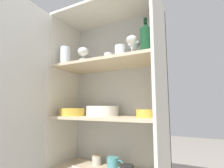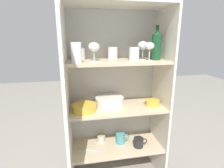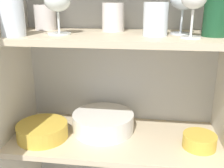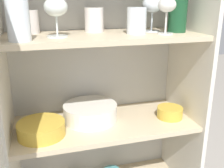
# 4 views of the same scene
# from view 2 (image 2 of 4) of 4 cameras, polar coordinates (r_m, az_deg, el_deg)

# --- Properties ---
(cupboard_back_panel) EXTENTS (0.80, 0.02, 1.44)m
(cupboard_back_panel) POSITION_cam_2_polar(r_m,az_deg,el_deg) (1.60, 0.17, -3.20)
(cupboard_back_panel) COLOR silver
(cupboard_back_panel) RESTS_ON ground_plane
(cupboard_side_left) EXTENTS (0.02, 0.37, 1.44)m
(cupboard_side_left) POSITION_cam_2_polar(r_m,az_deg,el_deg) (1.41, -14.21, -6.23)
(cupboard_side_left) COLOR silver
(cupboard_side_left) RESTS_ON ground_plane
(cupboard_side_right) EXTENTS (0.02, 0.37, 1.44)m
(cupboard_side_right) POSITION_cam_2_polar(r_m,az_deg,el_deg) (1.57, 15.66, -4.20)
(cupboard_side_right) COLOR silver
(cupboard_side_right) RESTS_ON ground_plane
(cupboard_top_panel) EXTENTS (0.80, 0.37, 0.02)m
(cupboard_top_panel) POSITION_cam_2_polar(r_m,az_deg,el_deg) (1.37, 1.78, 24.58)
(cupboard_top_panel) COLOR silver
(cupboard_top_panel) RESTS_ON cupboard_side_left
(shelf_board_lower) EXTENTS (0.76, 0.34, 0.02)m
(shelf_board_lower) POSITION_cam_2_polar(r_m,az_deg,el_deg) (1.64, 1.44, -19.52)
(shelf_board_lower) COLOR beige
(shelf_board_middle) EXTENTS (0.76, 0.34, 0.02)m
(shelf_board_middle) POSITION_cam_2_polar(r_m,az_deg,el_deg) (1.46, 1.53, -7.70)
(shelf_board_middle) COLOR beige
(shelf_board_upper) EXTENTS (0.76, 0.34, 0.02)m
(shelf_board_upper) POSITION_cam_2_polar(r_m,az_deg,el_deg) (1.36, 1.64, 7.30)
(shelf_board_upper) COLOR beige
(cupboard_door) EXTENTS (0.05, 0.40, 1.44)m
(cupboard_door) POSITION_cam_2_polar(r_m,az_deg,el_deg) (1.06, -14.73, -13.59)
(cupboard_door) COLOR silver
(cupboard_door) RESTS_ON ground_plane
(tumbler_glass_0) EXTENTS (0.07, 0.07, 0.14)m
(tumbler_glass_0) POSITION_cam_2_polar(r_m,az_deg,el_deg) (1.22, -11.61, 9.96)
(tumbler_glass_0) COLOR white
(tumbler_glass_0) RESTS_ON shelf_board_upper
(tumbler_glass_1) EXTENTS (0.08, 0.08, 0.09)m
(tumbler_glass_1) POSITION_cam_2_polar(r_m,az_deg,el_deg) (1.42, -10.41, 9.63)
(tumbler_glass_1) COLOR silver
(tumbler_glass_1) RESTS_ON shelf_board_upper
(tumbler_glass_2) EXTENTS (0.08, 0.08, 0.10)m
(tumbler_glass_2) POSITION_cam_2_polar(r_m,az_deg,el_deg) (1.36, 7.25, 9.78)
(tumbler_glass_2) COLOR white
(tumbler_glass_2) RESTS_ON shelf_board_upper
(tumbler_glass_3) EXTENTS (0.08, 0.08, 0.10)m
(tumbler_glass_3) POSITION_cam_2_polar(r_m,az_deg,el_deg) (1.43, 0.22, 10.05)
(tumbler_glass_3) COLOR silver
(tumbler_glass_3) RESTS_ON shelf_board_upper
(wine_glass_0) EXTENTS (0.07, 0.07, 0.14)m
(wine_glass_0) POSITION_cam_2_polar(r_m,az_deg,el_deg) (1.35, 12.18, 11.68)
(wine_glass_0) COLOR white
(wine_glass_0) RESTS_ON shelf_board_upper
(wine_glass_1) EXTENTS (0.08, 0.08, 0.14)m
(wine_glass_1) POSITION_cam_2_polar(r_m,az_deg,el_deg) (1.28, -5.95, 11.62)
(wine_glass_1) COLOR white
(wine_glass_1) RESTS_ON shelf_board_upper
(wine_glass_2) EXTENTS (0.08, 0.08, 0.14)m
(wine_glass_2) POSITION_cam_2_polar(r_m,az_deg,el_deg) (1.43, 10.06, 12.05)
(wine_glass_2) COLOR white
(wine_glass_2) RESTS_ON shelf_board_upper
(wine_bottle) EXTENTS (0.08, 0.08, 0.26)m
(wine_bottle) POSITION_cam_2_polar(r_m,az_deg,el_deg) (1.43, 14.31, 12.24)
(wine_bottle) COLOR #194728
(wine_bottle) RESTS_ON shelf_board_upper
(plate_stack_white) EXTENTS (0.24, 0.24, 0.07)m
(plate_stack_white) POSITION_cam_2_polar(r_m,az_deg,el_deg) (1.47, -0.80, -5.62)
(plate_stack_white) COLOR white
(plate_stack_white) RESTS_ON shelf_board_middle
(mixing_bowl_large) EXTENTS (0.19, 0.19, 0.06)m
(mixing_bowl_large) POSITION_cam_2_polar(r_m,az_deg,el_deg) (1.37, -9.03, -7.55)
(mixing_bowl_large) COLOR gold
(mixing_bowl_large) RESTS_ON shelf_board_middle
(serving_bowl_small) EXTENTS (0.12, 0.12, 0.05)m
(serving_bowl_small) POSITION_cam_2_polar(r_m,az_deg,el_deg) (1.51, 13.05, -5.88)
(serving_bowl_small) COLOR gold
(serving_bowl_small) RESTS_ON shelf_board_middle
(coffee_mug_primary) EXTENTS (0.12, 0.08, 0.08)m
(coffee_mug_primary) POSITION_cam_2_polar(r_m,az_deg,el_deg) (1.61, 8.71, -18.29)
(coffee_mug_primary) COLOR black
(coffee_mug_primary) RESTS_ON shelf_board_lower
(coffee_mug_extra_1) EXTENTS (0.12, 0.08, 0.09)m
(coffee_mug_extra_1) POSITION_cam_2_polar(r_m,az_deg,el_deg) (1.64, 2.81, -17.27)
(coffee_mug_extra_1) COLOR teal
(coffee_mug_extra_1) RESTS_ON shelf_board_lower
(storage_jar) EXTENTS (0.07, 0.07, 0.07)m
(storage_jar) POSITION_cam_2_polar(r_m,az_deg,el_deg) (1.66, -3.55, -17.16)
(storage_jar) COLOR beige
(storage_jar) RESTS_ON shelf_board_lower
(serving_spoon) EXTENTS (0.19, 0.07, 0.01)m
(serving_spoon) POSITION_cam_2_polar(r_m,az_deg,el_deg) (1.57, -6.56, -20.70)
(serving_spoon) COLOR silver
(serving_spoon) RESTS_ON shelf_board_lower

